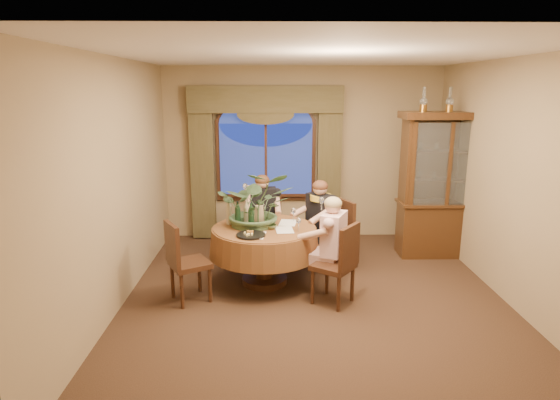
{
  "coord_description": "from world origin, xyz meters",
  "views": [
    {
      "loc": [
        -0.51,
        -5.14,
        2.46
      ],
      "look_at": [
        -0.4,
        0.5,
        1.1
      ],
      "focal_mm": 30.0,
      "sensor_mm": 36.0,
      "label": 1
    }
  ],
  "objects_px": {
    "person_back": "(262,216)",
    "chair_front_left": "(190,262)",
    "stoneware_vase": "(259,215)",
    "oil_lamp_center": "(450,99)",
    "wine_bottle_2": "(229,212)",
    "person_pink": "(333,247)",
    "chair_back": "(267,227)",
    "oil_lamp_left": "(424,99)",
    "oil_lamp_right": "(476,99)",
    "chair_right": "(333,264)",
    "wine_bottle_0": "(246,213)",
    "dining_table": "(264,255)",
    "olive_bowl": "(271,227)",
    "person_scarf": "(320,224)",
    "chair_back_right": "(333,237)",
    "china_cabinet": "(443,186)",
    "wine_bottle_1": "(251,216)",
    "centerpiece_plant": "(256,178)",
    "wine_bottle_3": "(238,214)"
  },
  "relations": [
    {
      "from": "chair_back",
      "to": "wine_bottle_3",
      "type": "relative_size",
      "value": 2.91
    },
    {
      "from": "centerpiece_plant",
      "to": "wine_bottle_2",
      "type": "bearing_deg",
      "value": 175.21
    },
    {
      "from": "chair_back",
      "to": "stoneware_vase",
      "type": "distance_m",
      "value": 0.92
    },
    {
      "from": "person_back",
      "to": "oil_lamp_left",
      "type": "bearing_deg",
      "value": 178.72
    },
    {
      "from": "chair_back_right",
      "to": "person_scarf",
      "type": "height_order",
      "value": "person_scarf"
    },
    {
      "from": "chair_front_left",
      "to": "person_pink",
      "type": "relative_size",
      "value": 0.78
    },
    {
      "from": "oil_lamp_right",
      "to": "wine_bottle_3",
      "type": "height_order",
      "value": "oil_lamp_right"
    },
    {
      "from": "chair_back_right",
      "to": "wine_bottle_2",
      "type": "distance_m",
      "value": 1.47
    },
    {
      "from": "oil_lamp_left",
      "to": "chair_back",
      "type": "xyz_separation_m",
      "value": [
        -2.21,
        -0.1,
        -1.82
      ]
    },
    {
      "from": "person_back",
      "to": "chair_front_left",
      "type": "bearing_deg",
      "value": 58.12
    },
    {
      "from": "china_cabinet",
      "to": "chair_front_left",
      "type": "height_order",
      "value": "china_cabinet"
    },
    {
      "from": "chair_back",
      "to": "chair_front_left",
      "type": "height_order",
      "value": "same"
    },
    {
      "from": "centerpiece_plant",
      "to": "wine_bottle_3",
      "type": "height_order",
      "value": "centerpiece_plant"
    },
    {
      "from": "person_back",
      "to": "wine_bottle_2",
      "type": "bearing_deg",
      "value": 61.57
    },
    {
      "from": "chair_back_right",
      "to": "olive_bowl",
      "type": "distance_m",
      "value": 1.02
    },
    {
      "from": "chair_right",
      "to": "chair_front_left",
      "type": "distance_m",
      "value": 1.67
    },
    {
      "from": "olive_bowl",
      "to": "wine_bottle_1",
      "type": "bearing_deg",
      "value": 179.87
    },
    {
      "from": "oil_lamp_left",
      "to": "chair_back",
      "type": "relative_size",
      "value": 0.35
    },
    {
      "from": "wine_bottle_0",
      "to": "stoneware_vase",
      "type": "bearing_deg",
      "value": 12.19
    },
    {
      "from": "oil_lamp_left",
      "to": "person_scarf",
      "type": "bearing_deg",
      "value": -162.03
    },
    {
      "from": "chair_back_right",
      "to": "chair_back",
      "type": "relative_size",
      "value": 1.0
    },
    {
      "from": "stoneware_vase",
      "to": "oil_lamp_center",
      "type": "bearing_deg",
      "value": 19.05
    },
    {
      "from": "chair_right",
      "to": "wine_bottle_0",
      "type": "bearing_deg",
      "value": 94.09
    },
    {
      "from": "stoneware_vase",
      "to": "wine_bottle_3",
      "type": "height_order",
      "value": "wine_bottle_3"
    },
    {
      "from": "chair_right",
      "to": "chair_back_right",
      "type": "relative_size",
      "value": 1.0
    },
    {
      "from": "oil_lamp_center",
      "to": "china_cabinet",
      "type": "bearing_deg",
      "value": 0.0
    },
    {
      "from": "oil_lamp_left",
      "to": "stoneware_vase",
      "type": "relative_size",
      "value": 1.31
    },
    {
      "from": "oil_lamp_right",
      "to": "oil_lamp_left",
      "type": "bearing_deg",
      "value": 180.0
    },
    {
      "from": "oil_lamp_right",
      "to": "olive_bowl",
      "type": "bearing_deg",
      "value": -159.61
    },
    {
      "from": "person_back",
      "to": "wine_bottle_1",
      "type": "relative_size",
      "value": 3.78
    },
    {
      "from": "person_scarf",
      "to": "oil_lamp_center",
      "type": "bearing_deg",
      "value": -110.37
    },
    {
      "from": "wine_bottle_1",
      "to": "wine_bottle_3",
      "type": "xyz_separation_m",
      "value": [
        -0.17,
        0.07,
        0.0
      ]
    },
    {
      "from": "chair_back",
      "to": "olive_bowl",
      "type": "distance_m",
      "value": 1.02
    },
    {
      "from": "centerpiece_plant",
      "to": "stoneware_vase",
      "type": "bearing_deg",
      "value": -18.37
    },
    {
      "from": "dining_table",
      "to": "person_scarf",
      "type": "height_order",
      "value": "person_scarf"
    },
    {
      "from": "person_back",
      "to": "person_scarf",
      "type": "xyz_separation_m",
      "value": [
        0.81,
        -0.43,
        -0.0
      ]
    },
    {
      "from": "person_pink",
      "to": "oil_lamp_right",
      "type": "bearing_deg",
      "value": -32.11
    },
    {
      "from": "olive_bowl",
      "to": "wine_bottle_2",
      "type": "relative_size",
      "value": 0.46
    },
    {
      "from": "wine_bottle_3",
      "to": "oil_lamp_left",
      "type": "bearing_deg",
      "value": 21.4
    },
    {
      "from": "person_scarf",
      "to": "oil_lamp_right",
      "type": "bearing_deg",
      "value": -112.72
    },
    {
      "from": "dining_table",
      "to": "stoneware_vase",
      "type": "height_order",
      "value": "stoneware_vase"
    },
    {
      "from": "oil_lamp_right",
      "to": "chair_right",
      "type": "bearing_deg",
      "value": -143.68
    },
    {
      "from": "stoneware_vase",
      "to": "wine_bottle_2",
      "type": "bearing_deg",
      "value": 174.02
    },
    {
      "from": "chair_front_left",
      "to": "stoneware_vase",
      "type": "xyz_separation_m",
      "value": [
        0.8,
        0.57,
        0.4
      ]
    },
    {
      "from": "chair_back_right",
      "to": "wine_bottle_2",
      "type": "bearing_deg",
      "value": 77.4
    },
    {
      "from": "wine_bottle_2",
      "to": "chair_right",
      "type": "bearing_deg",
      "value": -29.72
    },
    {
      "from": "chair_back",
      "to": "olive_bowl",
      "type": "height_order",
      "value": "chair_back"
    },
    {
      "from": "wine_bottle_1",
      "to": "wine_bottle_3",
      "type": "relative_size",
      "value": 1.0
    },
    {
      "from": "chair_back_right",
      "to": "person_pink",
      "type": "distance_m",
      "value": 0.83
    },
    {
      "from": "wine_bottle_1",
      "to": "dining_table",
      "type": "bearing_deg",
      "value": 21.16
    }
  ]
}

